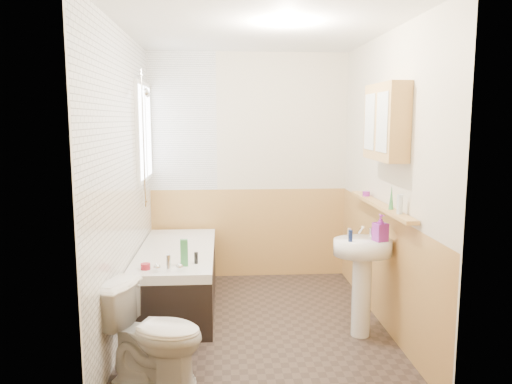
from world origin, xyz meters
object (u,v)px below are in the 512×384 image
(bathtub, at_px, (177,276))
(toilet, at_px, (154,334))
(sink, at_px, (362,267))
(medicine_cabinet, at_px, (386,122))
(pine_shelf, at_px, (380,205))

(bathtub, distance_m, toilet, 1.40)
(sink, bearing_deg, bathtub, 164.14)
(bathtub, bearing_deg, toilet, -91.23)
(bathtub, relative_size, medicine_cabinet, 2.46)
(bathtub, relative_size, sink, 1.80)
(pine_shelf, bearing_deg, medicine_cabinet, -100.30)
(sink, bearing_deg, pine_shelf, 57.61)
(toilet, bearing_deg, sink, -49.07)
(bathtub, distance_m, pine_shelf, 2.00)
(sink, distance_m, pine_shelf, 0.56)
(sink, bearing_deg, medicine_cabinet, 30.56)
(medicine_cabinet, bearing_deg, toilet, -158.73)
(toilet, bearing_deg, bathtub, 18.33)
(toilet, height_order, pine_shelf, pine_shelf)
(bathtub, height_order, medicine_cabinet, medicine_cabinet)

